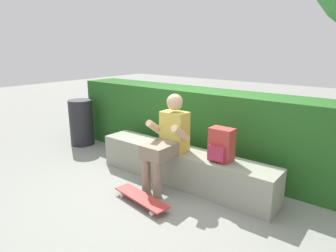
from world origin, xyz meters
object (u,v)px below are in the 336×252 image
Objects in this scene: bench_main at (182,166)px; backpack_on_bench at (221,145)px; trash_bin at (81,122)px; person_skater at (168,139)px; skateboard_near_person at (141,198)px.

bench_main is 0.72m from backpack_on_bench.
backpack_on_bench is 0.47× the size of trash_bin.
person_skater is 1.44× the size of trash_bin.
bench_main is 6.47× the size of backpack_on_bench.
skateboard_near_person is at bearing -85.98° from person_skater.
trash_bin is at bearing 176.79° from backpack_on_bench.
backpack_on_bench is (0.58, -0.01, 0.42)m from bench_main.
backpack_on_bench reaches higher than trash_bin.
backpack_on_bench is (0.65, 0.20, -0.00)m from person_skater.
person_skater is 2.39m from trash_bin.
backpack_on_bench is 3.01m from trash_bin.
skateboard_near_person is at bearing -129.24° from backpack_on_bench.
skateboard_near_person is 2.05× the size of backpack_on_bench.
trash_bin is (-2.42, 0.16, 0.19)m from bench_main.
skateboard_near_person is at bearing -92.45° from bench_main.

